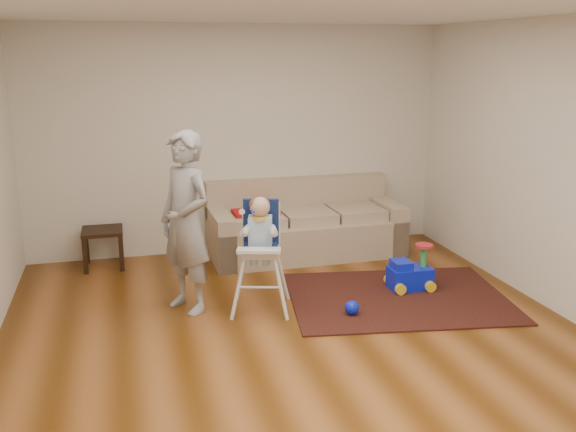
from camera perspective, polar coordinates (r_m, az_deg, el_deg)
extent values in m
plane|color=#512B09|center=(5.53, 1.09, -11.10)|extent=(5.50, 5.50, 0.00)
cube|color=beige|center=(7.74, -4.51, 6.71)|extent=(5.00, 0.04, 2.70)
cube|color=beige|center=(6.26, 23.80, 3.69)|extent=(0.04, 5.50, 2.70)
cube|color=white|center=(5.00, 1.24, 18.06)|extent=(5.00, 5.50, 0.04)
cube|color=#B51613|center=(7.42, -2.89, 0.34)|extent=(0.52, 0.34, 0.04)
cube|color=black|center=(6.52, 9.74, -7.14)|extent=(2.34, 1.89, 0.02)
sphere|color=#0C1DDF|center=(6.02, 5.70, -8.11)|extent=(0.13, 0.13, 0.13)
cylinder|color=#0C1DDF|center=(5.77, -2.87, 0.35)|extent=(0.04, 0.12, 0.01)
imported|color=#98979A|center=(5.98, -9.07, -0.60)|extent=(0.68, 0.74, 1.70)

